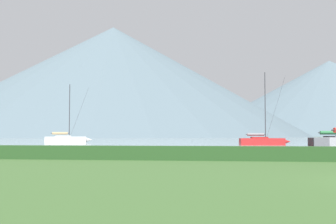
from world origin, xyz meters
TOP-DOWN VIEW (x-y plane):
  - harbor_water at (0.00, 137.00)m, footprint 320.00×246.00m
  - hedge_line at (0.00, 11.00)m, footprint 80.00×1.20m
  - sailboat_slip_0 at (-34.99, 60.26)m, footprint 8.37×4.69m
  - sailboat_slip_1 at (-1.23, 49.10)m, footprint 7.38×2.89m
  - distant_hill_west_ridge at (-89.32, 290.38)m, footprint 275.76×275.76m
  - distant_hill_central_peak at (90.19, 419.07)m, footprint 276.17×276.17m

SIDE VIEW (x-z plane):
  - harbor_water at x=0.00m, z-range 0.00..0.00m
  - hedge_line at x=0.00m, z-range 0.00..0.83m
  - sailboat_slip_1 at x=-1.23m, z-range -4.64..5.87m
  - sailboat_slip_0 at x=-34.99m, z-range -4.60..5.99m
  - distant_hill_central_peak at x=90.19m, z-range 0.00..72.83m
  - distant_hill_west_ridge at x=-89.32m, z-range 0.00..79.90m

